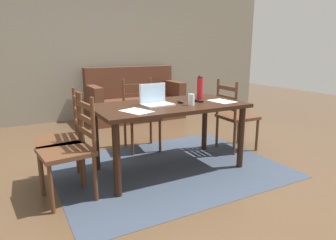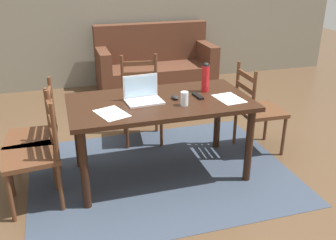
% 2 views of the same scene
% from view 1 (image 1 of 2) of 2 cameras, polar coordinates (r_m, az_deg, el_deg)
% --- Properties ---
extents(ground_plane, '(14.00, 14.00, 0.00)m').
position_cam_1_polar(ground_plane, '(3.48, 0.22, -9.20)').
color(ground_plane, brown).
extents(area_rug, '(2.47, 1.92, 0.01)m').
position_cam_1_polar(area_rug, '(3.48, 0.22, -9.15)').
color(area_rug, '#333D4C').
rests_on(area_rug, ground).
extents(wall_back, '(8.00, 0.12, 2.70)m').
position_cam_1_polar(wall_back, '(6.04, -14.07, 13.17)').
color(wall_back, gray).
rests_on(wall_back, ground).
extents(dining_table, '(1.64, 0.87, 0.75)m').
position_cam_1_polar(dining_table, '(3.29, 0.23, 1.48)').
color(dining_table, black).
rests_on(dining_table, ground).
extents(chair_far_head, '(0.49, 0.49, 0.95)m').
position_cam_1_polar(chair_far_head, '(4.04, -5.23, 0.84)').
color(chair_far_head, '#56331E').
rests_on(chair_far_head, ground).
extents(chair_right_far, '(0.45, 0.45, 0.95)m').
position_cam_1_polar(chair_right_far, '(4.10, 12.75, 0.74)').
color(chair_right_far, '#56331E').
rests_on(chair_right_far, ground).
extents(chair_left_near, '(0.48, 0.48, 0.95)m').
position_cam_1_polar(chair_left_near, '(2.82, -18.25, -5.40)').
color(chair_left_near, '#56331E').
rests_on(chair_left_near, ground).
extents(chair_left_far, '(0.46, 0.46, 0.95)m').
position_cam_1_polar(chair_left_far, '(3.15, -19.41, -3.56)').
color(chair_left_far, '#56331E').
rests_on(chair_left_far, ground).
extents(couch, '(1.80, 0.80, 1.00)m').
position_cam_1_polar(couch, '(5.87, -6.44, 3.73)').
color(couch, '#512D1E').
rests_on(couch, ground).
extents(laptop, '(0.34, 0.25, 0.23)m').
position_cam_1_polar(laptop, '(3.21, -2.43, 3.95)').
color(laptop, silver).
rests_on(laptop, dining_table).
extents(water_bottle, '(0.07, 0.07, 0.29)m').
position_cam_1_polar(water_bottle, '(3.59, 6.15, 6.35)').
color(water_bottle, red).
rests_on(water_bottle, dining_table).
extents(drinking_glass, '(0.07, 0.07, 0.12)m').
position_cam_1_polar(drinking_glass, '(3.19, 4.49, 3.91)').
color(drinking_glass, silver).
rests_on(drinking_glass, dining_table).
extents(computer_mouse, '(0.07, 0.11, 0.03)m').
position_cam_1_polar(computer_mouse, '(3.33, 2.42, 3.56)').
color(computer_mouse, black).
rests_on(computer_mouse, dining_table).
extents(tv_remote, '(0.06, 0.17, 0.02)m').
position_cam_1_polar(tv_remote, '(3.43, 5.63, 3.70)').
color(tv_remote, black).
rests_on(tv_remote, dining_table).
extents(paper_stack_left, '(0.29, 0.35, 0.00)m').
position_cam_1_polar(paper_stack_left, '(2.90, -6.08, 1.70)').
color(paper_stack_left, white).
rests_on(paper_stack_left, dining_table).
extents(paper_stack_right, '(0.24, 0.32, 0.00)m').
position_cam_1_polar(paper_stack_right, '(3.49, 10.30, 3.56)').
color(paper_stack_right, white).
rests_on(paper_stack_right, dining_table).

